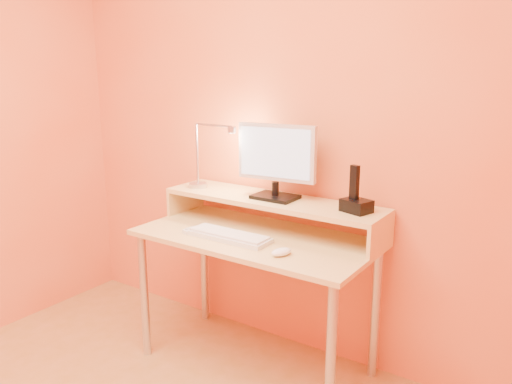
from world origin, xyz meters
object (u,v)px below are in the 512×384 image
Objects in this scene: lamp_base at (198,185)px; mouse at (281,252)px; keyboard at (229,237)px; remote_control at (198,229)px; phone_dock at (356,206)px; monitor_panel at (277,152)px.

mouse is (0.72, -0.29, -0.16)m from lamp_base.
keyboard is 0.21m from remote_control.
phone_dock is at bearing 26.05° from keyboard.
phone_dock is 0.79× the size of remote_control.
remote_control is (-0.31, -0.26, -0.39)m from monitor_panel.
phone_dock reaches higher than lamp_base.
lamp_base reaches higher than keyboard.
remote_control is at bearing -144.46° from phone_dock.
lamp_base is (-0.49, -0.04, -0.23)m from monitor_panel.
monitor_panel is 4.09× the size of mouse.
lamp_base is at bearing 178.41° from monitor_panel.
monitor_panel is 0.54m from lamp_base.
lamp_base is 0.93m from phone_dock.
monitor_panel reaches higher than remote_control.
remote_control is at bearing -145.51° from monitor_panel.
lamp_base reaches higher than remote_control.
phone_dock is at bearing -7.55° from monitor_panel.
monitor_panel reaches higher than mouse.
monitor_panel is 0.55m from mouse.
mouse is at bearing -106.79° from phone_dock.
keyboard is 0.33m from mouse.
monitor_panel is 0.97× the size of keyboard.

